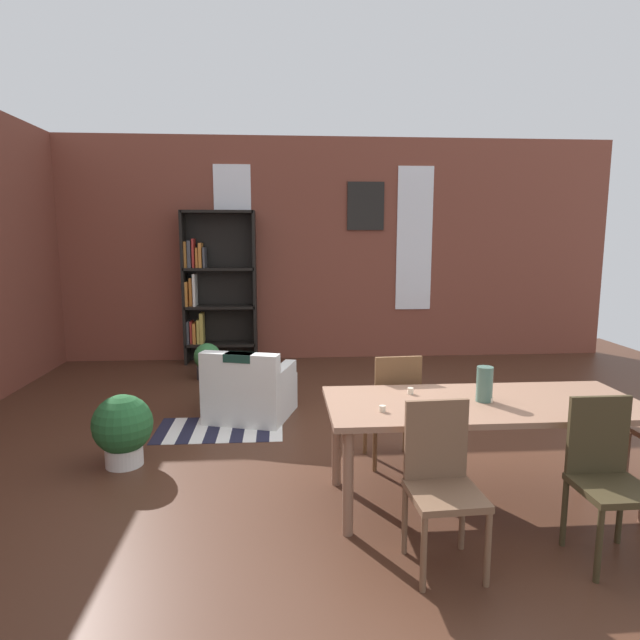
{
  "coord_description": "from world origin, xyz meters",
  "views": [
    {
      "loc": [
        -0.68,
        -4.26,
        1.9
      ],
      "look_at": [
        -0.26,
        1.56,
        0.99
      ],
      "focal_mm": 30.34,
      "sensor_mm": 36.0,
      "label": 1
    }
  ],
  "objects_px": {
    "vase_on_table": "(485,384)",
    "dining_chair_far_left": "(394,405)",
    "bookshelf_tall": "(214,287)",
    "dining_chair_near_left": "(441,479)",
    "potted_plant_by_shelf": "(207,360)",
    "armchair_white": "(250,392)",
    "potted_plant_corner": "(123,428)",
    "dining_table": "(483,412)",
    "dining_chair_near_right": "(607,473)"
  },
  "relations": [
    {
      "from": "vase_on_table",
      "to": "dining_chair_near_right",
      "type": "height_order",
      "value": "vase_on_table"
    },
    {
      "from": "armchair_white",
      "to": "potted_plant_corner",
      "type": "bearing_deg",
      "value": -130.85
    },
    {
      "from": "potted_plant_by_shelf",
      "to": "dining_chair_near_right",
      "type": "bearing_deg",
      "value": -55.89
    },
    {
      "from": "dining_table",
      "to": "vase_on_table",
      "type": "bearing_deg",
      "value": 180.0
    },
    {
      "from": "armchair_white",
      "to": "vase_on_table",
      "type": "bearing_deg",
      "value": -48.39
    },
    {
      "from": "bookshelf_tall",
      "to": "armchair_white",
      "type": "xyz_separation_m",
      "value": [
        0.65,
        -2.58,
        -0.86
      ]
    },
    {
      "from": "dining_chair_near_left",
      "to": "potted_plant_by_shelf",
      "type": "height_order",
      "value": "dining_chair_near_left"
    },
    {
      "from": "dining_table",
      "to": "bookshelf_tall",
      "type": "distance_m",
      "value": 5.16
    },
    {
      "from": "dining_chair_near_left",
      "to": "armchair_white",
      "type": "relative_size",
      "value": 0.95
    },
    {
      "from": "dining_table",
      "to": "potted_plant_corner",
      "type": "xyz_separation_m",
      "value": [
        -2.73,
        0.83,
        -0.35
      ]
    },
    {
      "from": "dining_chair_near_left",
      "to": "dining_chair_near_right",
      "type": "bearing_deg",
      "value": 0.01
    },
    {
      "from": "armchair_white",
      "to": "dining_chair_far_left",
      "type": "bearing_deg",
      "value": -45.6
    },
    {
      "from": "dining_chair_near_right",
      "to": "dining_chair_far_left",
      "type": "bearing_deg",
      "value": 125.76
    },
    {
      "from": "dining_chair_near_right",
      "to": "vase_on_table",
      "type": "bearing_deg",
      "value": 125.88
    },
    {
      "from": "dining_chair_far_left",
      "to": "bookshelf_tall",
      "type": "relative_size",
      "value": 0.42
    },
    {
      "from": "dining_chair_far_left",
      "to": "dining_chair_near_right",
      "type": "height_order",
      "value": "same"
    },
    {
      "from": "dining_chair_near_right",
      "to": "armchair_white",
      "type": "relative_size",
      "value": 0.95
    },
    {
      "from": "dining_chair_near_right",
      "to": "potted_plant_by_shelf",
      "type": "height_order",
      "value": "dining_chair_near_right"
    },
    {
      "from": "dining_chair_near_right",
      "to": "potted_plant_by_shelf",
      "type": "xyz_separation_m",
      "value": [
        -2.89,
        4.27,
        -0.26
      ]
    },
    {
      "from": "dining_table",
      "to": "vase_on_table",
      "type": "height_order",
      "value": "vase_on_table"
    },
    {
      "from": "vase_on_table",
      "to": "dining_chair_far_left",
      "type": "bearing_deg",
      "value": 125.62
    },
    {
      "from": "dining_chair_near_left",
      "to": "vase_on_table",
      "type": "bearing_deg",
      "value": 53.89
    },
    {
      "from": "vase_on_table",
      "to": "bookshelf_tall",
      "type": "height_order",
      "value": "bookshelf_tall"
    },
    {
      "from": "armchair_white",
      "to": "dining_chair_near_left",
      "type": "bearing_deg",
      "value": -64.77
    },
    {
      "from": "vase_on_table",
      "to": "potted_plant_by_shelf",
      "type": "relative_size",
      "value": 0.51
    },
    {
      "from": "vase_on_table",
      "to": "bookshelf_tall",
      "type": "distance_m",
      "value": 5.15
    },
    {
      "from": "potted_plant_by_shelf",
      "to": "dining_table",
      "type": "bearing_deg",
      "value": -56.23
    },
    {
      "from": "armchair_white",
      "to": "potted_plant_by_shelf",
      "type": "height_order",
      "value": "armchair_white"
    },
    {
      "from": "bookshelf_tall",
      "to": "potted_plant_corner",
      "type": "height_order",
      "value": "bookshelf_tall"
    },
    {
      "from": "dining_chair_near_left",
      "to": "dining_table",
      "type": "bearing_deg",
      "value": 53.88
    },
    {
      "from": "vase_on_table",
      "to": "potted_plant_corner",
      "type": "xyz_separation_m",
      "value": [
        -2.73,
        0.83,
        -0.55
      ]
    },
    {
      "from": "dining_chair_near_right",
      "to": "armchair_white",
      "type": "bearing_deg",
      "value": 130.22
    },
    {
      "from": "potted_plant_corner",
      "to": "armchair_white",
      "type": "bearing_deg",
      "value": 49.15
    },
    {
      "from": "armchair_white",
      "to": "potted_plant_corner",
      "type": "xyz_separation_m",
      "value": [
        -0.98,
        -1.13,
        0.05
      ]
    },
    {
      "from": "dining_chair_near_right",
      "to": "potted_plant_by_shelf",
      "type": "bearing_deg",
      "value": 124.11
    },
    {
      "from": "potted_plant_corner",
      "to": "dining_chair_far_left",
      "type": "bearing_deg",
      "value": -3.83
    },
    {
      "from": "vase_on_table",
      "to": "potted_plant_corner",
      "type": "distance_m",
      "value": 2.9
    },
    {
      "from": "bookshelf_tall",
      "to": "potted_plant_by_shelf",
      "type": "distance_m",
      "value": 1.31
    },
    {
      "from": "dining_chair_far_left",
      "to": "vase_on_table",
      "type": "bearing_deg",
      "value": -54.38
    },
    {
      "from": "armchair_white",
      "to": "potted_plant_corner",
      "type": "distance_m",
      "value": 1.5
    },
    {
      "from": "bookshelf_tall",
      "to": "armchair_white",
      "type": "height_order",
      "value": "bookshelf_tall"
    },
    {
      "from": "dining_chair_far_left",
      "to": "potted_plant_by_shelf",
      "type": "height_order",
      "value": "dining_chair_far_left"
    },
    {
      "from": "dining_chair_far_left",
      "to": "armchair_white",
      "type": "relative_size",
      "value": 0.95
    },
    {
      "from": "dining_chair_near_right",
      "to": "potted_plant_corner",
      "type": "relative_size",
      "value": 1.58
    },
    {
      "from": "dining_chair_near_right",
      "to": "armchair_white",
      "type": "height_order",
      "value": "dining_chair_near_right"
    },
    {
      "from": "dining_chair_near_left",
      "to": "armchair_white",
      "type": "xyz_separation_m",
      "value": [
        -1.25,
        2.65,
        -0.23
      ]
    },
    {
      "from": "vase_on_table",
      "to": "dining_chair_near_right",
      "type": "distance_m",
      "value": 0.92
    },
    {
      "from": "bookshelf_tall",
      "to": "armchair_white",
      "type": "distance_m",
      "value": 2.8
    },
    {
      "from": "dining_table",
      "to": "potted_plant_by_shelf",
      "type": "relative_size",
      "value": 4.56
    },
    {
      "from": "vase_on_table",
      "to": "potted_plant_corner",
      "type": "relative_size",
      "value": 0.41
    }
  ]
}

